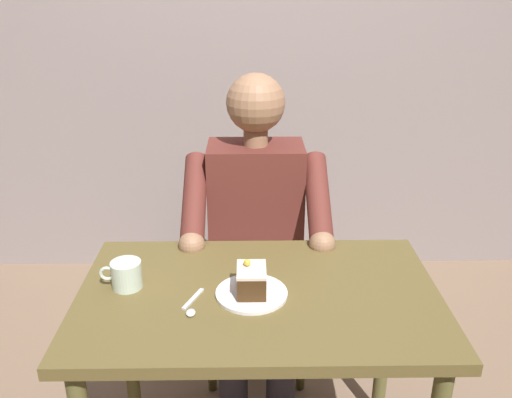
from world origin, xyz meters
The scene contains 7 objects.
dining_table centered at (0.00, 0.00, 0.63)m, with size 1.05×0.65×0.73m.
chair centered at (0.00, -0.68, 0.51)m, with size 0.42×0.42×0.91m.
seated_person centered at (0.00, -0.50, 0.66)m, with size 0.53×0.58×1.26m.
dessert_plate centered at (0.02, 0.02, 0.74)m, with size 0.21×0.21×0.01m, color white.
cake_slice centered at (0.02, 0.02, 0.78)m, with size 0.08×0.11×0.10m.
coffee_cup centered at (0.39, -0.03, 0.77)m, with size 0.12×0.09×0.08m.
dessert_spoon centered at (0.19, 0.08, 0.73)m, with size 0.05×0.14×0.01m.
Camera 1 is at (0.03, 1.34, 1.58)m, focal length 37.90 mm.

